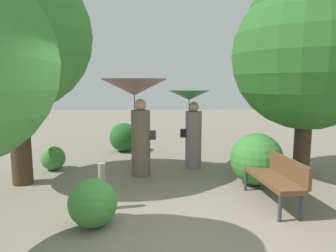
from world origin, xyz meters
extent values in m
plane|color=gray|center=(0.00, 0.00, 0.00)|extent=(40.00, 40.00, 0.00)
cylinder|color=#6B5B4C|center=(-0.63, 3.01, 0.74)|extent=(0.42, 0.42, 1.48)
sphere|color=tan|center=(-0.63, 3.01, 1.60)|extent=(0.26, 0.26, 0.26)
cylinder|color=#333338|center=(-0.76, 3.00, 1.39)|extent=(0.02, 0.02, 0.84)
cone|color=gray|center=(-0.76, 3.00, 1.99)|extent=(1.47, 1.47, 0.36)
cube|color=#333342|center=(-0.36, 3.04, 0.92)|extent=(0.14, 0.10, 0.20)
cylinder|color=gray|center=(0.63, 3.61, 0.70)|extent=(0.40, 0.40, 1.39)
sphere|color=tan|center=(0.63, 3.61, 1.50)|extent=(0.25, 0.25, 0.25)
cylinder|color=#333338|center=(0.51, 3.60, 1.29)|extent=(0.02, 0.02, 0.76)
cone|color=#33724C|center=(0.51, 3.60, 1.79)|extent=(1.01, 1.01, 0.23)
cube|color=black|center=(0.37, 3.59, 0.86)|extent=(0.14, 0.10, 0.20)
cylinder|color=#38383D|center=(1.45, 1.93, 0.22)|extent=(0.06, 0.06, 0.44)
cylinder|color=#38383D|center=(1.79, 1.96, 0.22)|extent=(0.06, 0.06, 0.44)
cylinder|color=#38383D|center=(1.57, 0.60, 0.22)|extent=(0.06, 0.06, 0.44)
cylinder|color=#38383D|center=(1.91, 0.63, 0.22)|extent=(0.06, 0.06, 0.44)
cube|color=brown|center=(1.68, 1.28, 0.46)|extent=(0.57, 1.53, 0.08)
cube|color=brown|center=(1.92, 1.30, 0.66)|extent=(0.20, 1.50, 0.35)
cylinder|color=#42301E|center=(-3.06, 2.52, 2.02)|extent=(0.40, 0.40, 4.03)
sphere|color=#428C3D|center=(-3.06, 2.52, 3.02)|extent=(3.04, 3.04, 3.04)
cylinder|color=#42301E|center=(2.93, 2.73, 1.78)|extent=(0.36, 0.36, 3.55)
sphere|color=#2D6B28|center=(2.93, 2.73, 2.66)|extent=(3.17, 3.17, 3.17)
sphere|color=#2D6B28|center=(2.93, 2.73, 3.37)|extent=(2.53, 2.53, 2.53)
sphere|color=#428C3D|center=(-1.21, 0.56, 0.36)|extent=(0.71, 0.71, 0.71)
sphere|color=#428C3D|center=(-2.77, 3.51, 0.29)|extent=(0.57, 0.57, 0.57)
sphere|color=#387F33|center=(1.77, 2.29, 0.53)|extent=(1.07, 1.07, 1.07)
sphere|color=#235B23|center=(-1.27, 5.45, 0.44)|extent=(0.87, 0.87, 0.87)
cylinder|color=gray|center=(-1.17, 1.15, 0.39)|extent=(0.12, 0.12, 0.78)
camera|label=1|loc=(-0.28, -3.63, 2.07)|focal=32.13mm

